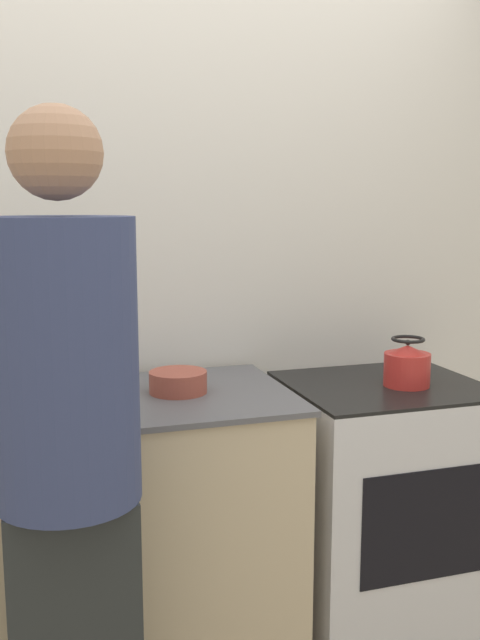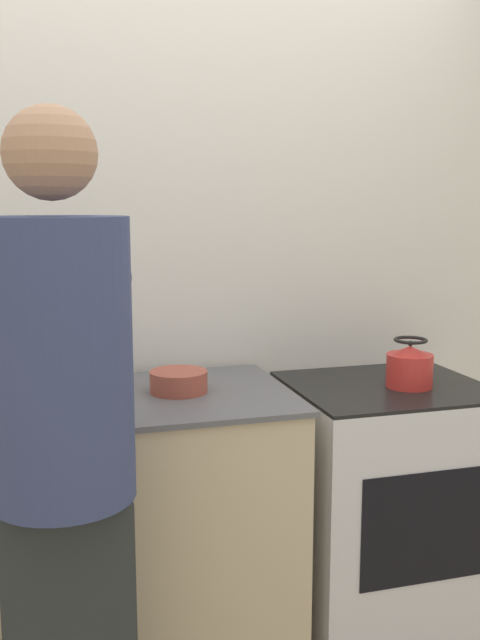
% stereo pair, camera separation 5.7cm
% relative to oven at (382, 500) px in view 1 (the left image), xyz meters
% --- Properties ---
extents(wall_back, '(8.00, 0.05, 2.60)m').
position_rel_oven_xyz_m(wall_back, '(-0.72, 0.40, 0.86)').
color(wall_back, silver).
rests_on(wall_back, ground_plane).
extents(counter, '(1.41, 0.66, 0.91)m').
position_rel_oven_xyz_m(counter, '(-1.09, 0.01, 0.01)').
color(counter, '#C6B28E').
rests_on(counter, ground_plane).
extents(oven, '(0.68, 0.61, 0.88)m').
position_rel_oven_xyz_m(oven, '(0.00, 0.00, 0.00)').
color(oven, silver).
rests_on(oven, ground_plane).
extents(person, '(0.40, 0.63, 1.74)m').
position_rel_oven_xyz_m(person, '(-1.15, -0.51, 0.50)').
color(person, '#272A2B').
rests_on(person, ground_plane).
extents(cutting_board, '(0.39, 0.20, 0.02)m').
position_rel_oven_xyz_m(cutting_board, '(-1.16, -0.10, 0.47)').
color(cutting_board, silver).
rests_on(cutting_board, counter).
extents(knife, '(0.21, 0.10, 0.01)m').
position_rel_oven_xyz_m(knife, '(-1.18, -0.11, 0.49)').
color(knife, silver).
rests_on(knife, cutting_board).
extents(kettle, '(0.16, 0.16, 0.17)m').
position_rel_oven_xyz_m(kettle, '(0.06, -0.05, 0.51)').
color(kettle, red).
rests_on(kettle, oven).
extents(bowl_mixing, '(0.19, 0.19, 0.07)m').
position_rel_oven_xyz_m(bowl_mixing, '(-0.75, 0.03, 0.50)').
color(bowl_mixing, '#9E4738').
rests_on(bowl_mixing, counter).
extents(canister_jar, '(0.15, 0.15, 0.18)m').
position_rel_oven_xyz_m(canister_jar, '(-1.26, 0.23, 0.56)').
color(canister_jar, tan).
rests_on(canister_jar, counter).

